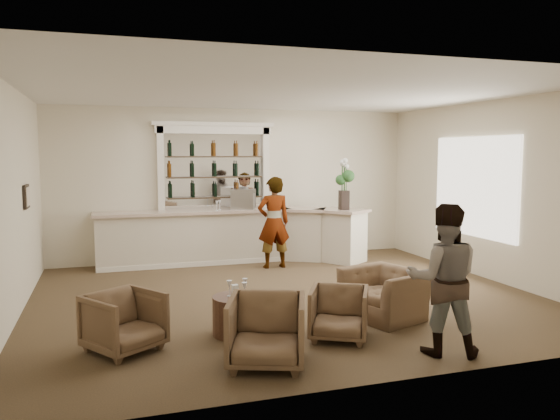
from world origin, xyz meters
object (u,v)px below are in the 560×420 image
object	(u,v)px
sommelier	(274,222)
espresso_machine	(243,199)
guest	(443,279)
armchair_left	(124,322)
armchair_right	(339,313)
armchair_far	(385,294)
flower_vase	(344,181)
cocktail_table	(239,315)
bar_counter	(235,236)
armchair_center	(267,331)

from	to	relation	value
sommelier	espresso_machine	size ratio (longest dim) A/B	3.83
guest	armchair_left	size ratio (longest dim) A/B	2.25
armchair_right	armchair_left	bearing A→B (deg)	-159.59
armchair_right	armchair_far	distance (m)	1.17
sommelier	flower_vase	distance (m)	1.78
sommelier	armchair_left	bearing A→B (deg)	50.90
armchair_left	armchair_right	xyz separation A→B (m)	(2.60, -0.37, -0.03)
cocktail_table	sommelier	bearing A→B (deg)	66.70
flower_vase	guest	bearing A→B (deg)	-102.03
sommelier	armchair_right	xyz separation A→B (m)	(-0.48, -4.37, -0.60)
bar_counter	armchair_far	world-z (taller)	bar_counter
cocktail_table	flower_vase	distance (m)	5.26
armchair_center	cocktail_table	bearing A→B (deg)	112.81
armchair_left	armchair_far	bearing A→B (deg)	-30.17
cocktail_table	espresso_machine	distance (m)	4.90
armchair_center	armchair_right	xyz separation A→B (m)	(1.11, 0.55, -0.06)
sommelier	armchair_center	size ratio (longest dim) A/B	2.17
guest	espresso_machine	world-z (taller)	guest
sommelier	armchair_center	world-z (taller)	sommelier
cocktail_table	armchair_left	world-z (taller)	armchair_left
armchair_left	espresso_machine	bearing A→B (deg)	27.12
guest	armchair_right	size ratio (longest dim) A/B	2.43
bar_counter	armchair_far	xyz separation A→B (m)	(1.15, -4.51, -0.23)
armchair_center	guest	bearing A→B (deg)	12.97
sommelier	armchair_center	bearing A→B (deg)	70.51
sommelier	bar_counter	bearing A→B (deg)	-51.19
bar_counter	flower_vase	size ratio (longest dim) A/B	5.30
cocktail_table	flower_vase	bearing A→B (deg)	50.23
armchair_far	espresso_machine	size ratio (longest dim) A/B	2.19
armchair_right	armchair_center	bearing A→B (deg)	-125.13
armchair_left	armchair_right	bearing A→B (deg)	-42.19
armchair_far	armchair_center	bearing A→B (deg)	-79.71
sommelier	guest	world-z (taller)	sommelier
espresso_machine	sommelier	bearing A→B (deg)	-39.34
cocktail_table	sommelier	xyz separation A→B (m)	(1.64, 3.81, 0.68)
armchair_left	armchair_far	size ratio (longest dim) A/B	0.74
sommelier	armchair_right	size ratio (longest dim) A/B	2.56
cocktail_table	armchair_far	xyz separation A→B (m)	(2.15, 0.05, 0.10)
cocktail_table	flower_vase	size ratio (longest dim) A/B	0.64
bar_counter	armchair_right	bearing A→B (deg)	-88.25
sommelier	flower_vase	bearing A→B (deg)	-179.14
sommelier	flower_vase	size ratio (longest dim) A/B	1.73
armchair_center	armchair_far	distance (m)	2.40
armchair_left	flower_vase	distance (m)	6.35
armchair_far	flower_vase	distance (m)	4.22
flower_vase	espresso_machine	bearing A→B (deg)	159.79
guest	armchair_center	world-z (taller)	guest
bar_counter	cocktail_table	distance (m)	4.69
sommelier	guest	bearing A→B (deg)	93.58
bar_counter	armchair_center	xyz separation A→B (m)	(-0.96, -5.68, -0.18)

